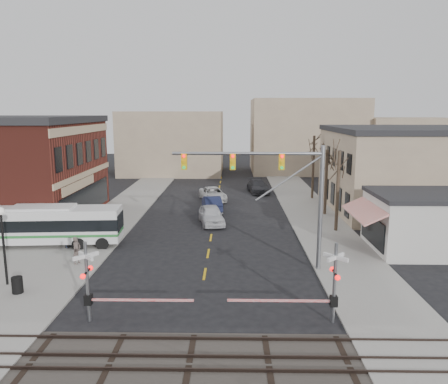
{
  "coord_description": "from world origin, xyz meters",
  "views": [
    {
      "loc": [
        1.71,
        -23.91,
        10.06
      ],
      "look_at": [
        1.03,
        11.36,
        3.5
      ],
      "focal_mm": 35.0,
      "sensor_mm": 36.0,
      "label": 1
    }
  ],
  "objects_px": {
    "car_a": "(211,215)",
    "transit_bus": "(44,225)",
    "car_b": "(212,203)",
    "traffic_signal_mast": "(279,182)",
    "street_lamp": "(2,230)",
    "trash_bin": "(17,285)",
    "car_d": "(258,186)",
    "pedestrian_far": "(70,236)",
    "rr_crossing_west": "(96,283)",
    "car_c": "(213,194)",
    "pedestrian_near": "(77,250)",
    "rr_crossing_east": "(325,284)"
  },
  "relations": [
    {
      "from": "rr_crossing_west",
      "to": "trash_bin",
      "type": "relative_size",
      "value": 6.12
    },
    {
      "from": "car_a",
      "to": "car_c",
      "type": "relative_size",
      "value": 0.91
    },
    {
      "from": "rr_crossing_west",
      "to": "car_d",
      "type": "distance_m",
      "value": 35.64
    },
    {
      "from": "street_lamp",
      "to": "car_d",
      "type": "height_order",
      "value": "street_lamp"
    },
    {
      "from": "street_lamp",
      "to": "car_d",
      "type": "bearing_deg",
      "value": 61.53
    },
    {
      "from": "trash_bin",
      "to": "car_c",
      "type": "bearing_deg",
      "value": 69.63
    },
    {
      "from": "trash_bin",
      "to": "pedestrian_near",
      "type": "distance_m",
      "value": 5.05
    },
    {
      "from": "car_b",
      "to": "trash_bin",
      "type": "bearing_deg",
      "value": 55.27
    },
    {
      "from": "trash_bin",
      "to": "car_b",
      "type": "distance_m",
      "value": 23.09
    },
    {
      "from": "car_c",
      "to": "transit_bus",
      "type": "bearing_deg",
      "value": -138.25
    },
    {
      "from": "trash_bin",
      "to": "car_d",
      "type": "height_order",
      "value": "car_d"
    },
    {
      "from": "rr_crossing_west",
      "to": "transit_bus",
      "type": "bearing_deg",
      "value": 122.89
    },
    {
      "from": "traffic_signal_mast",
      "to": "street_lamp",
      "type": "bearing_deg",
      "value": -169.54
    },
    {
      "from": "street_lamp",
      "to": "pedestrian_near",
      "type": "relative_size",
      "value": 2.49
    },
    {
      "from": "car_d",
      "to": "traffic_signal_mast",
      "type": "bearing_deg",
      "value": -98.25
    },
    {
      "from": "car_b",
      "to": "traffic_signal_mast",
      "type": "bearing_deg",
      "value": 96.99
    },
    {
      "from": "rr_crossing_west",
      "to": "car_a",
      "type": "bearing_deg",
      "value": 76.08
    },
    {
      "from": "rr_crossing_west",
      "to": "trash_bin",
      "type": "xyz_separation_m",
      "value": [
        -5.39,
        2.96,
        -1.39
      ]
    },
    {
      "from": "street_lamp",
      "to": "car_a",
      "type": "height_order",
      "value": "street_lamp"
    },
    {
      "from": "car_b",
      "to": "pedestrian_far",
      "type": "distance_m",
      "value": 16.05
    },
    {
      "from": "street_lamp",
      "to": "trash_bin",
      "type": "distance_m",
      "value": 3.27
    },
    {
      "from": "trash_bin",
      "to": "pedestrian_near",
      "type": "height_order",
      "value": "pedestrian_near"
    },
    {
      "from": "rr_crossing_west",
      "to": "car_c",
      "type": "xyz_separation_m",
      "value": [
        4.3,
        29.06,
        -1.21
      ]
    },
    {
      "from": "pedestrian_far",
      "to": "car_d",
      "type": "bearing_deg",
      "value": -13.47
    },
    {
      "from": "car_c",
      "to": "car_d",
      "type": "height_order",
      "value": "car_d"
    },
    {
      "from": "trash_bin",
      "to": "car_a",
      "type": "bearing_deg",
      "value": 57.46
    },
    {
      "from": "transit_bus",
      "to": "car_c",
      "type": "bearing_deg",
      "value": 55.38
    },
    {
      "from": "car_d",
      "to": "pedestrian_near",
      "type": "bearing_deg",
      "value": -124.44
    },
    {
      "from": "transit_bus",
      "to": "trash_bin",
      "type": "bearing_deg",
      "value": -75.8
    },
    {
      "from": "car_b",
      "to": "pedestrian_far",
      "type": "xyz_separation_m",
      "value": [
        -9.96,
        -12.58,
        0.14
      ]
    },
    {
      "from": "trash_bin",
      "to": "car_a",
      "type": "height_order",
      "value": "car_a"
    },
    {
      "from": "rr_crossing_west",
      "to": "pedestrian_near",
      "type": "distance_m",
      "value": 8.61
    },
    {
      "from": "rr_crossing_west",
      "to": "rr_crossing_east",
      "type": "xyz_separation_m",
      "value": [
        10.96,
        0.06,
        0.0
      ]
    },
    {
      "from": "rr_crossing_east",
      "to": "trash_bin",
      "type": "bearing_deg",
      "value": 169.93
    },
    {
      "from": "pedestrian_near",
      "to": "car_d",
      "type": "bearing_deg",
      "value": -9.0
    },
    {
      "from": "car_a",
      "to": "car_c",
      "type": "bearing_deg",
      "value": 80.96
    },
    {
      "from": "rr_crossing_east",
      "to": "pedestrian_far",
      "type": "bearing_deg",
      "value": 145.76
    },
    {
      "from": "rr_crossing_west",
      "to": "car_d",
      "type": "relative_size",
      "value": 1.04
    },
    {
      "from": "car_a",
      "to": "transit_bus",
      "type": "bearing_deg",
      "value": -161.56
    },
    {
      "from": "car_a",
      "to": "car_b",
      "type": "height_order",
      "value": "car_a"
    },
    {
      "from": "transit_bus",
      "to": "street_lamp",
      "type": "height_order",
      "value": "street_lamp"
    },
    {
      "from": "car_d",
      "to": "pedestrian_far",
      "type": "bearing_deg",
      "value": -131.16
    },
    {
      "from": "traffic_signal_mast",
      "to": "car_d",
      "type": "xyz_separation_m",
      "value": [
        0.33,
        27.16,
        -4.92
      ]
    },
    {
      "from": "car_d",
      "to": "car_b",
      "type": "bearing_deg",
      "value": -124.59
    },
    {
      "from": "street_lamp",
      "to": "car_c",
      "type": "distance_m",
      "value": 27.32
    },
    {
      "from": "traffic_signal_mast",
      "to": "pedestrian_near",
      "type": "height_order",
      "value": "traffic_signal_mast"
    },
    {
      "from": "transit_bus",
      "to": "rr_crossing_east",
      "type": "xyz_separation_m",
      "value": [
        18.58,
        -11.73,
        0.3
      ]
    },
    {
      "from": "rr_crossing_east",
      "to": "car_b",
      "type": "xyz_separation_m",
      "value": [
        -6.53,
        23.8,
        -1.18
      ]
    },
    {
      "from": "rr_crossing_east",
      "to": "street_lamp",
      "type": "xyz_separation_m",
      "value": [
        -17.55,
        4.08,
        1.41
      ]
    },
    {
      "from": "transit_bus",
      "to": "street_lamp",
      "type": "xyz_separation_m",
      "value": [
        1.03,
        -7.65,
        1.71
      ]
    }
  ]
}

